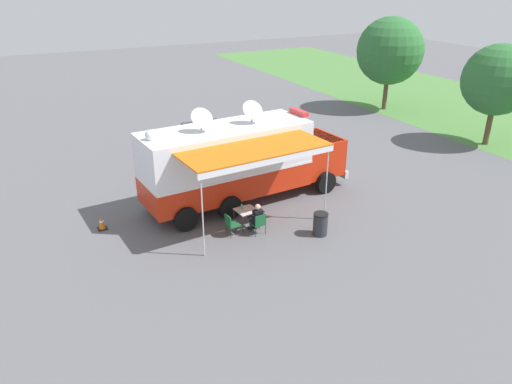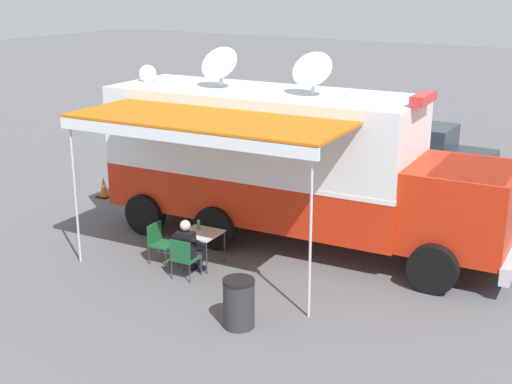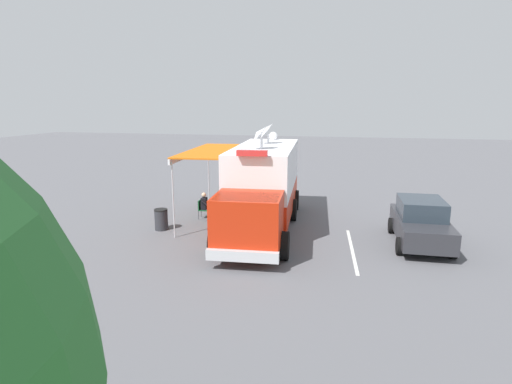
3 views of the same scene
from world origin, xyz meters
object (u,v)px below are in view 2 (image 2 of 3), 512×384
Objects in this scene: seated_responder at (188,246)px; car_behind_truck at (420,153)px; folding_chair_beside_table at (159,240)px; command_truck at (290,161)px; trash_bin at (239,303)px; folding_table at (201,235)px; traffic_cone at (104,188)px; folding_chair_at_table at (183,256)px; water_bottle at (199,225)px.

car_behind_truck is (-9.26, 1.64, 0.23)m from seated_responder.
seated_responder is at bearing 76.28° from folding_chair_beside_table.
command_truck is 10.60× the size of trash_bin.
seated_responder reaches higher than folding_table.
traffic_cone is at bearing -120.02° from trash_bin.
folding_chair_beside_table reaches higher than traffic_cone.
seated_responder reaches higher than folding_chair_at_table.
car_behind_truck reaches higher than folding_table.
command_truck is 43.05× the size of water_bottle.
trash_bin is at bearing 2.56° from car_behind_truck.
seated_responder is 2.48m from trash_bin.
command_truck is 3.47m from folding_chair_beside_table.
traffic_cone is at bearing -48.16° from car_behind_truck.
folding_table is 0.20× the size of car_behind_truck.
water_bottle reaches higher than trash_bin.
folding_table is (2.25, -0.91, -1.27)m from command_truck.
command_truck is 2.62m from water_bottle.
water_bottle is (2.13, -1.05, -1.11)m from command_truck.
folding_chair_at_table is at bearing 66.77° from folding_chair_beside_table.
folding_chair_at_table is 0.70× the size of seated_responder.
seated_responder is (0.74, 0.28, -0.18)m from water_bottle.
water_bottle is at bearing -159.06° from seated_responder.
car_behind_truck reaches higher than folding_chair_at_table.
folding_chair_beside_table is 0.70× the size of seated_responder.
water_bottle is at bearing -26.34° from command_truck.
car_behind_truck is at bearing 170.25° from folding_chair_at_table.
water_bottle is 0.39× the size of traffic_cone.
water_bottle reaches higher than traffic_cone.
traffic_cone is (-3.01, -5.34, -0.37)m from seated_responder.
trash_bin is at bearing 59.98° from traffic_cone.
folding_chair_beside_table reaches higher than folding_table.
traffic_cone is (-2.77, -4.35, -0.23)m from folding_chair_beside_table.
traffic_cone is at bearing -114.79° from folding_table.
folding_table is 0.68× the size of seated_responder.
folding_chair_at_table is (0.80, 0.15, -0.16)m from folding_table.
folding_chair_at_table is 1.00× the size of folding_chair_beside_table.
folding_chair_beside_table is 3.45m from trash_bin.
folding_chair_beside_table is (2.62, -1.76, -1.43)m from command_truck.
seated_responder is at bearing -15.07° from command_truck.
trash_bin is at bearing 49.72° from water_bottle.
trash_bin is at bearing 58.56° from seated_responder.
command_truck reaches higher than folding_chair_at_table.
folding_chair_at_table is 0.21× the size of car_behind_truck.
folding_chair_at_table is 0.96× the size of trash_bin.
command_truck is at bearing 153.66° from water_bottle.
folding_table is 0.98× the size of folding_chair_at_table.
traffic_cone is (-0.15, -6.11, -1.67)m from command_truck.
water_bottle is 5.57m from traffic_cone.
traffic_cone is (-4.30, -7.45, -0.18)m from trash_bin.
folding_table is at bearing -11.59° from car_behind_truck.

